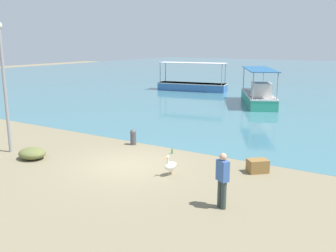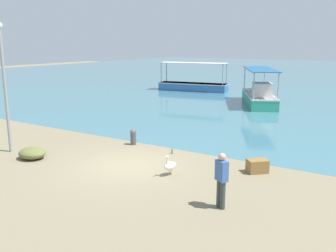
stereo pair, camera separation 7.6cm
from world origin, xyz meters
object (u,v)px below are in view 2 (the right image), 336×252
at_px(fishing_boat_center, 193,85).
at_px(mooring_bollard, 133,136).
at_px(cargo_crate, 257,166).
at_px(fisherman_standing, 221,179).
at_px(net_pile, 32,153).
at_px(pelican, 170,166).
at_px(lamp_post, 4,81).
at_px(fishing_boat_far_left, 259,96).
at_px(glass_bottle, 172,151).

xyz_separation_m(fishing_boat_center, mooring_bollard, (7.21, -19.39, -0.16)).
xyz_separation_m(mooring_bollard, cargo_crate, (6.34, -0.64, -0.15)).
relative_size(fisherman_standing, net_pile, 1.40).
relative_size(pelican, lamp_post, 0.14).
bearing_deg(pelican, fisherman_standing, -29.63).
bearing_deg(net_pile, pelican, 12.82).
distance_m(fishing_boat_far_left, mooring_bollard, 14.59).
bearing_deg(fishing_boat_far_left, fisherman_standing, -74.54).
xyz_separation_m(net_pile, cargo_crate, (8.62, 3.38, 0.01)).
bearing_deg(mooring_bollard, lamp_post, -135.72).
relative_size(fishing_boat_far_left, mooring_bollard, 9.29).
height_order(fisherman_standing, glass_bottle, fisherman_standing).
xyz_separation_m(cargo_crate, glass_bottle, (-3.98, 0.35, -0.14)).
xyz_separation_m(fishing_boat_far_left, cargo_crate, (5.08, -15.18, -0.44)).
relative_size(fishing_boat_far_left, glass_bottle, 26.04).
bearing_deg(net_pile, glass_bottle, 38.80).
relative_size(fisherman_standing, glass_bottle, 6.26).
bearing_deg(pelican, fishing_boat_center, 116.35).
relative_size(fishing_boat_center, net_pile, 5.90).
bearing_deg(fishing_boat_center, fisherman_standing, -59.95).
xyz_separation_m(fishing_boat_center, cargo_crate, (13.55, -20.03, -0.31)).
height_order(fishing_boat_far_left, fisherman_standing, fishing_boat_far_left).
height_order(mooring_bollard, fisherman_standing, fisherman_standing).
relative_size(fishing_boat_far_left, pelican, 8.73).
height_order(fishing_boat_center, net_pile, fishing_boat_center).
relative_size(pelican, mooring_bollard, 1.06).
relative_size(mooring_bollard, net_pile, 0.63).
relative_size(mooring_bollard, cargo_crate, 1.02).
distance_m(fisherman_standing, net_pile, 8.76).
bearing_deg(glass_bottle, mooring_bollard, 172.87).
distance_m(fishing_boat_center, fisherman_standing, 27.27).
bearing_deg(fisherman_standing, cargo_crate, 91.77).
bearing_deg(glass_bottle, lamp_post, -150.56).
bearing_deg(cargo_crate, net_pile, -158.58).
distance_m(lamp_post, mooring_bollard, 6.18).
bearing_deg(pelican, mooring_bollard, 144.39).
bearing_deg(fishing_boat_center, glass_bottle, -64.09).
xyz_separation_m(fisherman_standing, net_pile, (-8.73, 0.19, -0.67)).
xyz_separation_m(fishing_boat_center, fisherman_standing, (13.66, -23.61, 0.34)).
relative_size(pelican, glass_bottle, 2.98).
bearing_deg(cargo_crate, fishing_boat_far_left, 108.50).
bearing_deg(mooring_bollard, pelican, -35.61).
xyz_separation_m(fisherman_standing, cargo_crate, (-0.11, 3.57, -0.66)).
bearing_deg(fishing_boat_center, lamp_post, -82.04).
relative_size(cargo_crate, glass_bottle, 2.75).
bearing_deg(pelican, glass_bottle, 119.85).
distance_m(mooring_bollard, fisherman_standing, 7.72).
bearing_deg(lamp_post, mooring_bollard, 44.28).
bearing_deg(cargo_crate, pelican, -142.47).
relative_size(lamp_post, cargo_crate, 7.58).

